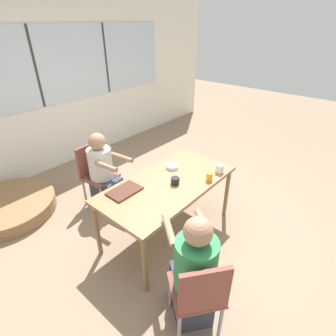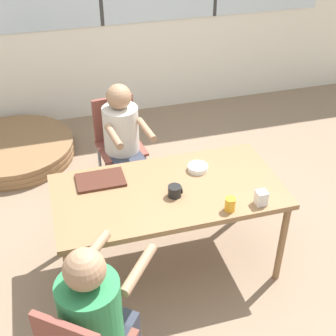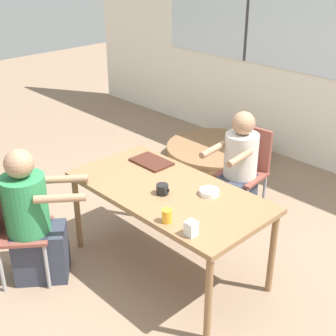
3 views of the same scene
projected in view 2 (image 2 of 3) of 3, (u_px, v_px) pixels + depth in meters
ground_plane at (168, 264)px, 3.67m from camera, size 16.00×16.00×0.00m
dining_table at (168, 196)px, 3.29m from camera, size 1.60×0.82×0.74m
chair_for_man_blue_shirt at (117, 135)px, 4.30m from camera, size 0.44×0.44×0.85m
person_woman_green_shirt at (97, 329)px, 2.60m from camera, size 0.64×0.68×1.11m
person_man_blue_shirt at (123, 147)px, 4.19m from camera, size 0.38×0.62×1.07m
food_tray_dark at (100, 180)px, 3.33m from camera, size 0.34×0.23×0.02m
coffee_mug at (175, 191)px, 3.17m from camera, size 0.10×0.09×0.08m
juice_glass at (230, 204)px, 3.04m from camera, size 0.07×0.07×0.09m
milk_carton_small at (261, 198)px, 3.09m from camera, size 0.07×0.07×0.10m
bowl_white_shallow at (198, 168)px, 3.44m from camera, size 0.15×0.15×0.04m
folded_table_stack at (15, 150)px, 4.87m from camera, size 1.22×1.22×0.18m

